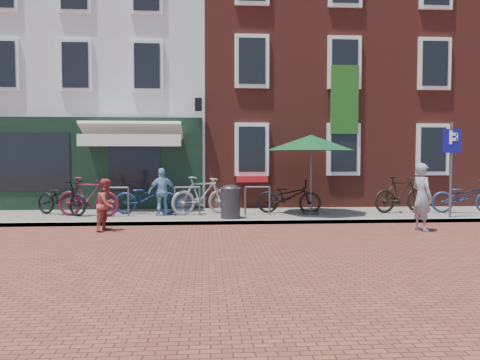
{
  "coord_description": "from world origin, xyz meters",
  "views": [
    {
      "loc": [
        -0.95,
        -12.34,
        1.82
      ],
      "look_at": [
        -0.02,
        0.93,
        1.12
      ],
      "focal_mm": 35.74,
      "sensor_mm": 36.0,
      "label": 1
    }
  ],
  "objects": [
    {
      "name": "ground",
      "position": [
        0.0,
        0.0,
        0.0
      ],
      "size": [
        80.0,
        80.0,
        0.0
      ],
      "primitive_type": "plane",
      "color": "brown"
    },
    {
      "name": "cafe_person",
      "position": [
        -2.2,
        1.24,
        0.77
      ],
      "size": [
        0.85,
        0.57,
        1.35
      ],
      "primitive_type": "imported",
      "rotation": [
        0.0,
        0.0,
        3.48
      ],
      "color": "#719EC5",
      "rests_on": "sidewalk"
    },
    {
      "name": "woman",
      "position": [
        4.18,
        -1.32,
        0.81
      ],
      "size": [
        0.53,
        0.67,
        1.63
      ],
      "primitive_type": "imported",
      "rotation": [
        0.0,
        0.0,
        1.84
      ],
      "color": "gray",
      "rests_on": "ground"
    },
    {
      "name": "building_brick_mid",
      "position": [
        2.0,
        7.0,
        5.0
      ],
      "size": [
        6.0,
        8.0,
        10.0
      ],
      "primitive_type": "cube",
      "color": "maroon",
      "rests_on": "ground"
    },
    {
      "name": "parking_sign",
      "position": [
        5.71,
        0.24,
        1.81
      ],
      "size": [
        0.5,
        0.08,
        2.61
      ],
      "color": "#4C4C4F",
      "rests_on": "sidewalk"
    },
    {
      "name": "building_stucco",
      "position": [
        -5.0,
        7.0,
        4.5
      ],
      "size": [
        8.0,
        8.0,
        9.0
      ],
      "primitive_type": "cube",
      "color": "silver",
      "rests_on": "ground"
    },
    {
      "name": "litter_bin",
      "position": [
        -0.31,
        0.53,
        0.6
      ],
      "size": [
        0.53,
        0.53,
        0.97
      ],
      "color": "#323234",
      "rests_on": "sidewalk"
    },
    {
      "name": "bicycle_4",
      "position": [
        1.45,
        1.51,
        0.59
      ],
      "size": [
        1.99,
        1.13,
        0.99
      ],
      "primitive_type": "imported",
      "rotation": [
        0.0,
        0.0,
        1.3
      ],
      "color": "black",
      "rests_on": "sidewalk"
    },
    {
      "name": "bicycle_1",
      "position": [
        -4.26,
        1.23,
        0.65
      ],
      "size": [
        1.89,
        0.91,
        1.1
      ],
      "primitive_type": "imported",
      "rotation": [
        0.0,
        0.0,
        1.35
      ],
      "color": "#520F23",
      "rests_on": "sidewalk"
    },
    {
      "name": "parasol",
      "position": [
        2.07,
        1.33,
        2.26
      ],
      "size": [
        2.59,
        2.59,
        2.4
      ],
      "color": "#4C4C4F",
      "rests_on": "sidewalk"
    },
    {
      "name": "bicycle_3",
      "position": [
        -1.1,
        1.46,
        0.65
      ],
      "size": [
        1.89,
        1.15,
        1.1
      ],
      "primitive_type": "imported",
      "rotation": [
        0.0,
        0.0,
        1.95
      ],
      "color": "#949496",
      "rests_on": "sidewalk"
    },
    {
      "name": "bicycle_6",
      "position": [
        6.65,
        1.21,
        0.59
      ],
      "size": [
        1.97,
        1.0,
        0.99
      ],
      "primitive_type": "imported",
      "rotation": [
        0.0,
        0.0,
        1.38
      ],
      "color": "navy",
      "rests_on": "sidewalk"
    },
    {
      "name": "bicycle_0",
      "position": [
        -5.09,
        1.56,
        0.59
      ],
      "size": [
        1.96,
        1.52,
        0.99
      ],
      "primitive_type": "imported",
      "rotation": [
        0.0,
        0.0,
        1.04
      ],
      "color": "black",
      "rests_on": "sidewalk"
    },
    {
      "name": "bicycle_2",
      "position": [
        -2.69,
        1.6,
        0.59
      ],
      "size": [
        1.94,
        0.85,
        0.99
      ],
      "primitive_type": "imported",
      "rotation": [
        0.0,
        0.0,
        1.47
      ],
      "color": "navy",
      "rests_on": "sidewalk"
    },
    {
      "name": "building_brick_right",
      "position": [
        8.0,
        7.0,
        5.0
      ],
      "size": [
        6.0,
        8.0,
        10.0
      ],
      "primitive_type": "cube",
      "color": "maroon",
      "rests_on": "ground"
    },
    {
      "name": "boy",
      "position": [
        -3.34,
        -0.8,
        0.63
      ],
      "size": [
        0.64,
        0.73,
        1.26
      ],
      "primitive_type": "imported",
      "rotation": [
        0.0,
        0.0,
        1.25
      ],
      "color": "#9B3C37",
      "rests_on": "ground"
    },
    {
      "name": "bicycle_5",
      "position": [
        4.84,
        1.48,
        0.65
      ],
      "size": [
        1.9,
        0.97,
        1.1
      ],
      "primitive_type": "imported",
      "rotation": [
        0.0,
        0.0,
        1.83
      ],
      "color": "black",
      "rests_on": "sidewalk"
    },
    {
      "name": "sidewalk",
      "position": [
        1.0,
        1.5,
        0.05
      ],
      "size": [
        24.0,
        3.0,
        0.1
      ],
      "primitive_type": "cube",
      "color": "slate",
      "rests_on": "ground"
    }
  ]
}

